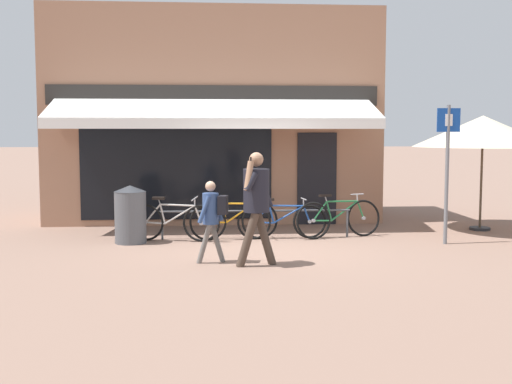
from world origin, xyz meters
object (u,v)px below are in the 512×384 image
at_px(bicycle_blue, 282,221).
at_px(pedestrian_child, 212,212).
at_px(bicycle_orange, 234,220).
at_px(litter_bin, 130,214).
at_px(bicycle_green, 339,218).
at_px(cafe_parasol, 483,131).
at_px(pedestrian_adult, 256,197).
at_px(parking_sign, 447,160).
at_px(bicycle_silver, 173,221).

bearing_deg(bicycle_blue, pedestrian_child, -124.01).
relative_size(bicycle_orange, litter_bin, 1.58).
bearing_deg(bicycle_green, bicycle_orange, 167.84).
relative_size(litter_bin, cafe_parasol, 0.37).
distance_m(pedestrian_adult, parking_sign, 4.11).
relative_size(pedestrian_adult, pedestrian_child, 1.36).
relative_size(bicycle_orange, pedestrian_adult, 0.96).
bearing_deg(bicycle_blue, parking_sign, -17.13).
xyz_separation_m(bicycle_orange, pedestrian_child, (-0.43, -2.17, 0.44)).
xyz_separation_m(bicycle_silver, parking_sign, (5.16, -0.67, 1.20)).
distance_m(bicycle_green, pedestrian_adult, 3.24).
bearing_deg(litter_bin, bicycle_green, 4.46).
height_order(bicycle_silver, parking_sign, parking_sign).
relative_size(bicycle_silver, bicycle_orange, 1.04).
relative_size(bicycle_blue, litter_bin, 1.62).
relative_size(bicycle_green, parking_sign, 0.70).
bearing_deg(bicycle_green, pedestrian_adult, -141.26).
height_order(bicycle_blue, bicycle_green, bicycle_green).
xyz_separation_m(bicycle_blue, litter_bin, (-2.93, -0.25, 0.19)).
bearing_deg(cafe_parasol, pedestrian_child, -152.24).
bearing_deg(pedestrian_child, bicycle_silver, -58.76).
xyz_separation_m(bicycle_blue, pedestrian_child, (-1.39, -2.23, 0.47)).
height_order(bicycle_silver, bicycle_green, bicycle_green).
distance_m(parking_sign, cafe_parasol, 2.21).
bearing_deg(bicycle_silver, bicycle_orange, 15.41).
bearing_deg(bicycle_orange, cafe_parasol, 3.34).
bearing_deg(litter_bin, cafe_parasol, 8.35).
xyz_separation_m(bicycle_orange, litter_bin, (-1.98, -0.20, 0.16)).
relative_size(litter_bin, parking_sign, 0.42).
bearing_deg(bicycle_blue, litter_bin, -177.19).
bearing_deg(parking_sign, bicycle_green, 154.88).
bearing_deg(pedestrian_child, bicycle_green, -126.37).
distance_m(bicycle_orange, cafe_parasol, 5.71).
distance_m(pedestrian_adult, pedestrian_child, 0.79).
xyz_separation_m(pedestrian_child, litter_bin, (-1.54, 1.97, -0.28)).
xyz_separation_m(pedestrian_adult, parking_sign, (3.72, 1.69, 0.49)).
bearing_deg(pedestrian_child, bicycle_orange, -89.75).
xyz_separation_m(bicycle_orange, bicycle_blue, (0.95, 0.05, -0.03)).
xyz_separation_m(bicycle_green, pedestrian_child, (-2.54, -2.29, 0.44)).
relative_size(bicycle_silver, bicycle_green, 0.99).
distance_m(bicycle_silver, pedestrian_adult, 2.85).
bearing_deg(parking_sign, cafe_parasol, 49.64).
bearing_deg(bicycle_silver, cafe_parasol, 19.67).
height_order(litter_bin, cafe_parasol, cafe_parasol).
bearing_deg(bicycle_green, parking_sign, -40.56).
relative_size(bicycle_blue, pedestrian_child, 1.33).
distance_m(bicycle_blue, cafe_parasol, 4.82).
xyz_separation_m(bicycle_blue, bicycle_green, (1.15, 0.07, 0.03)).
xyz_separation_m(bicycle_green, parking_sign, (1.87, -0.88, 1.20)).
height_order(bicycle_orange, pedestrian_child, pedestrian_child).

